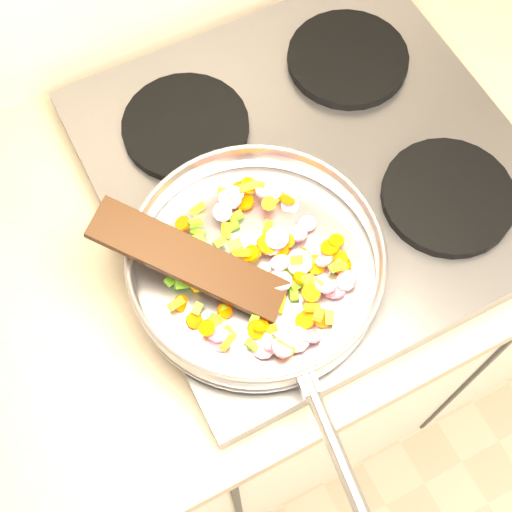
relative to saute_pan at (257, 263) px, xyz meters
name	(u,v)px	position (x,y,z in m)	size (l,w,h in m)	color
cooktop	(312,171)	(0.16, 0.12, -0.07)	(0.60, 0.60, 0.04)	#939399
grate_fl	(274,280)	(0.02, -0.02, -0.04)	(0.19, 0.19, 0.02)	black
grate_fr	(448,197)	(0.30, -0.02, -0.04)	(0.19, 0.19, 0.02)	black
grate_bl	(186,127)	(0.02, 0.26, -0.04)	(0.19, 0.19, 0.02)	black
grate_br	(348,59)	(0.30, 0.26, -0.04)	(0.19, 0.19, 0.02)	black
saute_pan	(257,263)	(0.00, 0.00, 0.00)	(0.37, 0.54, 0.06)	#9E9EA5
vegetable_heap	(267,270)	(0.01, -0.01, -0.01)	(0.25, 0.27, 0.05)	yellow
wooden_spatula	(189,260)	(-0.08, 0.03, 0.03)	(0.26, 0.06, 0.01)	black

